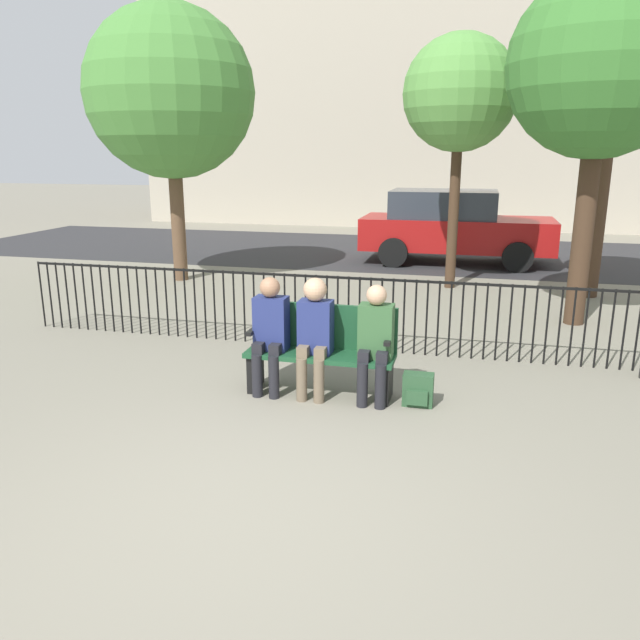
{
  "coord_description": "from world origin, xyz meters",
  "views": [
    {
      "loc": [
        1.47,
        -3.68,
        2.45
      ],
      "look_at": [
        0.0,
        2.24,
        0.8
      ],
      "focal_mm": 35.0,
      "sensor_mm": 36.0,
      "label": 1
    }
  ],
  "objects_px": {
    "seated_person_2": "(375,338)",
    "tree_1": "(613,60)",
    "seated_person_0": "(270,329)",
    "parked_car_0": "(453,226)",
    "backpack": "(418,390)",
    "park_bench": "(322,347)",
    "seated_person_1": "(314,330)",
    "tree_3": "(170,93)",
    "tree_2": "(601,66)",
    "tree_0": "(460,95)"
  },
  "relations": [
    {
      "from": "seated_person_2",
      "to": "tree_1",
      "type": "height_order",
      "value": "tree_1"
    },
    {
      "from": "seated_person_0",
      "to": "parked_car_0",
      "type": "xyz_separation_m",
      "value": [
        1.49,
        8.5,
        0.16
      ]
    },
    {
      "from": "backpack",
      "to": "parked_car_0",
      "type": "bearing_deg",
      "value": 90.34
    },
    {
      "from": "park_bench",
      "to": "seated_person_1",
      "type": "relative_size",
      "value": 1.24
    },
    {
      "from": "seated_person_2",
      "to": "backpack",
      "type": "xyz_separation_m",
      "value": [
        0.44,
        -0.01,
        -0.51
      ]
    },
    {
      "from": "tree_3",
      "to": "tree_2",
      "type": "bearing_deg",
      "value": -12.64
    },
    {
      "from": "park_bench",
      "to": "backpack",
      "type": "height_order",
      "value": "park_bench"
    },
    {
      "from": "seated_person_2",
      "to": "seated_person_0",
      "type": "bearing_deg",
      "value": 179.93
    },
    {
      "from": "tree_1",
      "to": "tree_3",
      "type": "height_order",
      "value": "tree_3"
    },
    {
      "from": "parked_car_0",
      "to": "seated_person_0",
      "type": "bearing_deg",
      "value": -99.93
    },
    {
      "from": "tree_0",
      "to": "parked_car_0",
      "type": "distance_m",
      "value": 3.73
    },
    {
      "from": "park_bench",
      "to": "tree_1",
      "type": "xyz_separation_m",
      "value": [
        3.43,
        5.5,
        3.38
      ]
    },
    {
      "from": "tree_1",
      "to": "tree_3",
      "type": "bearing_deg",
      "value": -177.01
    },
    {
      "from": "seated_person_1",
      "to": "tree_2",
      "type": "bearing_deg",
      "value": 50.5
    },
    {
      "from": "seated_person_2",
      "to": "backpack",
      "type": "height_order",
      "value": "seated_person_2"
    },
    {
      "from": "seated_person_2",
      "to": "tree_2",
      "type": "relative_size",
      "value": 0.25
    },
    {
      "from": "tree_2",
      "to": "parked_car_0",
      "type": "xyz_separation_m",
      "value": [
        -1.99,
        4.86,
        -2.7
      ]
    },
    {
      "from": "park_bench",
      "to": "tree_2",
      "type": "xyz_separation_m",
      "value": [
        2.96,
        3.52,
        3.06
      ]
    },
    {
      "from": "park_bench",
      "to": "tree_3",
      "type": "xyz_separation_m",
      "value": [
        -4.13,
        5.11,
        3.0
      ]
    },
    {
      "from": "park_bench",
      "to": "tree_3",
      "type": "distance_m",
      "value": 7.22
    },
    {
      "from": "seated_person_1",
      "to": "seated_person_0",
      "type": "bearing_deg",
      "value": -179.87
    },
    {
      "from": "seated_person_2",
      "to": "tree_0",
      "type": "relative_size",
      "value": 0.27
    },
    {
      "from": "seated_person_1",
      "to": "seated_person_2",
      "type": "distance_m",
      "value": 0.62
    },
    {
      "from": "tree_0",
      "to": "park_bench",
      "type": "bearing_deg",
      "value": -100.66
    },
    {
      "from": "seated_person_0",
      "to": "backpack",
      "type": "height_order",
      "value": "seated_person_0"
    },
    {
      "from": "seated_person_0",
      "to": "seated_person_2",
      "type": "relative_size",
      "value": 1.02
    },
    {
      "from": "backpack",
      "to": "tree_1",
      "type": "relative_size",
      "value": 0.07
    },
    {
      "from": "park_bench",
      "to": "parked_car_0",
      "type": "bearing_deg",
      "value": 83.41
    },
    {
      "from": "park_bench",
      "to": "tree_1",
      "type": "bearing_deg",
      "value": 58.08
    },
    {
      "from": "park_bench",
      "to": "backpack",
      "type": "bearing_deg",
      "value": -7.64
    },
    {
      "from": "seated_person_0",
      "to": "tree_1",
      "type": "relative_size",
      "value": 0.24
    },
    {
      "from": "tree_0",
      "to": "seated_person_1",
      "type": "bearing_deg",
      "value": -100.87
    },
    {
      "from": "park_bench",
      "to": "seated_person_2",
      "type": "height_order",
      "value": "seated_person_2"
    },
    {
      "from": "tree_1",
      "to": "tree_3",
      "type": "relative_size",
      "value": 1.0
    },
    {
      "from": "park_bench",
      "to": "seated_person_2",
      "type": "xyz_separation_m",
      "value": [
        0.58,
        -0.13,
        0.18
      ]
    },
    {
      "from": "park_bench",
      "to": "parked_car_0",
      "type": "height_order",
      "value": "parked_car_0"
    },
    {
      "from": "seated_person_2",
      "to": "tree_1",
      "type": "bearing_deg",
      "value": 63.13
    },
    {
      "from": "seated_person_1",
      "to": "tree_2",
      "type": "relative_size",
      "value": 0.26
    },
    {
      "from": "tree_2",
      "to": "tree_0",
      "type": "bearing_deg",
      "value": 131.52
    },
    {
      "from": "park_bench",
      "to": "tree_2",
      "type": "relative_size",
      "value": 0.32
    },
    {
      "from": "park_bench",
      "to": "seated_person_1",
      "type": "xyz_separation_m",
      "value": [
        -0.05,
        -0.12,
        0.22
      ]
    },
    {
      "from": "backpack",
      "to": "tree_0",
      "type": "distance_m",
      "value": 6.64
    },
    {
      "from": "parked_car_0",
      "to": "seated_person_2",
      "type": "bearing_deg",
      "value": -92.64
    },
    {
      "from": "tree_0",
      "to": "parked_car_0",
      "type": "xyz_separation_m",
      "value": [
        -0.1,
        2.72,
        -2.56
      ]
    },
    {
      "from": "tree_3",
      "to": "tree_1",
      "type": "bearing_deg",
      "value": 2.99
    },
    {
      "from": "backpack",
      "to": "parked_car_0",
      "type": "xyz_separation_m",
      "value": [
        -0.05,
        8.51,
        0.68
      ]
    },
    {
      "from": "seated_person_2",
      "to": "tree_3",
      "type": "distance_m",
      "value": 7.58
    },
    {
      "from": "seated_person_0",
      "to": "tree_1",
      "type": "bearing_deg",
      "value": 54.95
    },
    {
      "from": "tree_2",
      "to": "parked_car_0",
      "type": "distance_m",
      "value": 5.9
    },
    {
      "from": "seated_person_0",
      "to": "seated_person_2",
      "type": "xyz_separation_m",
      "value": [
        1.1,
        -0.0,
        -0.01
      ]
    }
  ]
}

